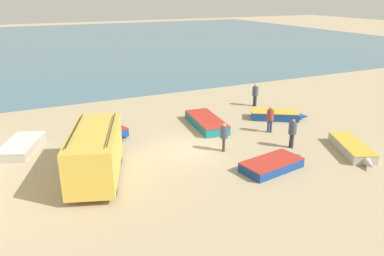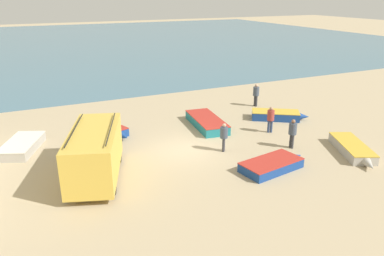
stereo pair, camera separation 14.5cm
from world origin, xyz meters
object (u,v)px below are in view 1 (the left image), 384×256
at_px(fisherman_0, 255,93).
at_px(fisherman_1, 224,135).
at_px(fishing_rowboat_3, 22,146).
at_px(fisherman_3, 270,117).
at_px(parked_van, 96,152).
at_px(fishing_rowboat_1, 206,121).
at_px(fisherman_2, 292,131).
at_px(fishing_rowboat_0, 106,129).
at_px(fishing_rowboat_2, 353,148).
at_px(fishing_rowboat_4, 273,164).
at_px(fishing_rowboat_5, 277,115).

distance_m(fisherman_0, fisherman_1, 9.32).
height_order(fishing_rowboat_3, fisherman_3, fisherman_3).
height_order(parked_van, fishing_rowboat_1, parked_van).
distance_m(fisherman_2, fisherman_3, 2.59).
height_order(parked_van, fishing_rowboat_0, parked_van).
bearing_deg(fishing_rowboat_3, fisherman_3, -81.64).
bearing_deg(fisherman_2, fishing_rowboat_2, 146.33).
bearing_deg(parked_van, fishing_rowboat_2, -84.31).
xyz_separation_m(parked_van, fisherman_0, (13.64, 6.76, -0.26)).
distance_m(parked_van, fisherman_2, 10.83).
height_order(fishing_rowboat_0, fishing_rowboat_3, fishing_rowboat_3).
bearing_deg(fishing_rowboat_4, fisherman_1, 100.29).
height_order(fisherman_0, fisherman_2, fisherman_0).
xyz_separation_m(fishing_rowboat_3, fisherman_3, (14.25, -3.63, 0.73)).
distance_m(fishing_rowboat_0, fisherman_1, 7.76).
height_order(fishing_rowboat_2, fisherman_3, fisherman_3).
bearing_deg(fisherman_3, fishing_rowboat_4, 173.98).
height_order(fishing_rowboat_5, fisherman_3, fisherman_3).
xyz_separation_m(fisherman_0, fisherman_3, (-2.49, -5.25, -0.04)).
distance_m(parked_van, fishing_rowboat_2, 13.71).
bearing_deg(fisherman_0, fishing_rowboat_5, 74.68).
bearing_deg(fishing_rowboat_2, fisherman_3, -130.80).
relative_size(fishing_rowboat_1, fisherman_0, 2.95).
bearing_deg(fishing_rowboat_0, fisherman_2, 32.31).
bearing_deg(fishing_rowboat_4, fisherman_3, 45.82).
distance_m(fishing_rowboat_2, fishing_rowboat_3, 18.37).
bearing_deg(fisherman_2, fishing_rowboat_5, -112.76).
xyz_separation_m(fishing_rowboat_1, fisherman_0, (5.57, 2.42, 0.75)).
bearing_deg(fishing_rowboat_4, parked_van, 151.22).
relative_size(fishing_rowboat_5, fisherman_3, 2.26).
bearing_deg(fisherman_0, fishing_rowboat_4, 52.48).
height_order(fishing_rowboat_2, fishing_rowboat_3, fishing_rowboat_3).
bearing_deg(fishing_rowboat_5, fishing_rowboat_4, -96.20).
bearing_deg(fishing_rowboat_5, fishing_rowboat_2, -56.38).
distance_m(fishing_rowboat_0, fisherman_2, 11.35).
height_order(fisherman_0, fisherman_1, fisherman_0).
bearing_deg(fisherman_3, fishing_rowboat_1, 76.12).
relative_size(fishing_rowboat_3, fishing_rowboat_4, 1.06).
relative_size(fishing_rowboat_0, fisherman_0, 2.34).
relative_size(parked_van, fishing_rowboat_2, 1.33).
relative_size(fisherman_2, fisherman_3, 1.01).
distance_m(fishing_rowboat_3, fisherman_3, 14.72).
bearing_deg(parked_van, fisherman_3, -63.37).
height_order(parked_van, fisherman_3, parked_van).
xyz_separation_m(fishing_rowboat_2, fishing_rowboat_4, (-5.18, 0.28, -0.02)).
bearing_deg(fisherman_2, parked_van, 0.00).
distance_m(fishing_rowboat_4, fisherman_2, 3.29).
relative_size(fishing_rowboat_0, fishing_rowboat_4, 1.05).
height_order(fishing_rowboat_1, fishing_rowboat_4, fishing_rowboat_1).
relative_size(fishing_rowboat_3, fisherman_2, 2.43).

